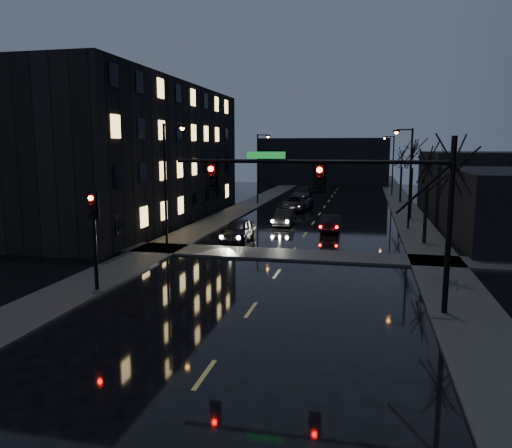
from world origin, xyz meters
The scene contains 22 objects.
ground centered at (0.00, 0.00, 0.00)m, with size 160.00×160.00×0.00m, color black.
sidewalk_left centered at (-8.50, 35.00, 0.06)m, with size 3.00×140.00×0.12m, color #2D2D2B.
sidewalk_right centered at (8.50, 35.00, 0.06)m, with size 3.00×140.00×0.12m, color #2D2D2B.
sidewalk_cross centered at (0.00, 18.50, 0.06)m, with size 40.00×3.00×0.12m, color #2D2D2B.
apartment_block centered at (-16.50, 30.00, 6.00)m, with size 12.00×30.00×12.00m, color black.
commercial_right_far centered at (17.00, 48.00, 3.00)m, with size 12.00×18.00×6.00m, color black.
far_block centered at (-3.00, 78.00, 4.00)m, with size 22.00×10.00×8.00m, color black.
signal_mast centered at (3.85, 9.00, 4.87)m, with size 11.11×0.41×7.00m.
signal_pole_left centered at (-7.50, 8.99, 3.01)m, with size 0.35×0.41×4.53m.
tree_near centered at (8.40, 14.00, 6.22)m, with size 3.52×3.52×8.08m.
tree_mid_a centered at (8.40, 24.00, 5.83)m, with size 3.30×3.30×7.58m.
tree_mid_b centered at (8.40, 36.00, 6.61)m, with size 3.74×3.74×8.59m.
tree_far centered at (8.40, 50.00, 6.06)m, with size 3.43×3.43×7.88m.
streetlight_l_near centered at (-7.58, 18.00, 4.77)m, with size 1.53×0.28×8.00m.
streetlight_l_far centered at (-7.58, 45.00, 4.77)m, with size 1.53×0.28×8.00m.
streetlight_r_mid centered at (7.58, 30.00, 4.77)m, with size 1.53×0.28×8.00m.
streetlight_r_far centered at (7.58, 58.00, 4.77)m, with size 1.53×0.28×8.00m.
oncoming_car_a centered at (-4.29, 22.48, 0.77)m, with size 1.83×4.55×1.55m, color black.
oncoming_car_b centered at (-2.26, 30.16, 0.67)m, with size 1.41×4.04×1.33m, color black.
oncoming_car_c centered at (-2.67, 40.09, 0.77)m, with size 2.55×5.53×1.54m, color black.
oncoming_car_d centered at (-3.41, 51.12, 0.80)m, with size 2.23×5.49×1.59m, color black.
lead_car centered at (1.80, 27.88, 0.67)m, with size 1.42×4.08×1.34m, color black.
Camera 1 is at (4.43, -11.06, 6.59)m, focal length 35.00 mm.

